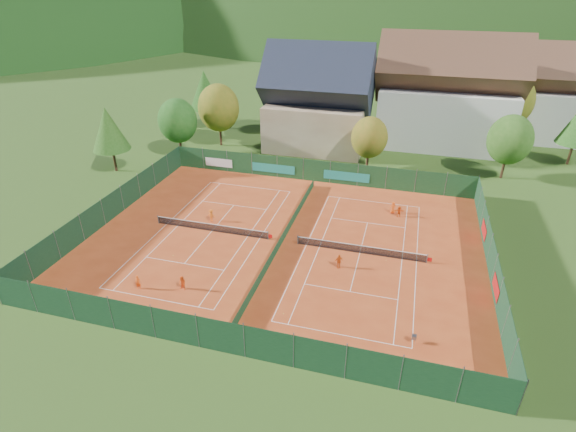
% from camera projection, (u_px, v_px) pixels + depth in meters
% --- Properties ---
extents(ground, '(600.00, 600.00, 0.00)m').
position_uv_depth(ground, '(283.00, 242.00, 46.60)').
color(ground, '#2B4B17').
rests_on(ground, ground).
extents(clay_pad, '(40.00, 32.00, 0.01)m').
position_uv_depth(clay_pad, '(283.00, 242.00, 46.59)').
color(clay_pad, '#B4401A').
rests_on(clay_pad, ground).
extents(court_markings_left, '(11.03, 23.83, 0.00)m').
position_uv_depth(court_markings_left, '(212.00, 231.00, 48.49)').
color(court_markings_left, white).
rests_on(court_markings_left, ground).
extents(court_markings_right, '(11.03, 23.83, 0.00)m').
position_uv_depth(court_markings_right, '(360.00, 253.00, 44.68)').
color(court_markings_right, white).
rests_on(court_markings_right, ground).
extents(tennis_net_left, '(13.30, 0.10, 1.02)m').
position_uv_depth(tennis_net_left, '(213.00, 227.00, 48.21)').
color(tennis_net_left, '#59595B').
rests_on(tennis_net_left, ground).
extents(tennis_net_right, '(13.30, 0.10, 1.02)m').
position_uv_depth(tennis_net_right, '(362.00, 249.00, 44.41)').
color(tennis_net_right, '#59595B').
rests_on(tennis_net_right, ground).
extents(court_divider, '(0.03, 28.80, 1.00)m').
position_uv_depth(court_divider, '(283.00, 238.00, 46.35)').
color(court_divider, '#14391F').
rests_on(court_divider, ground).
extents(fence_north, '(40.00, 0.10, 3.00)m').
position_uv_depth(fence_north, '(313.00, 171.00, 59.54)').
color(fence_north, '#163D1E').
rests_on(fence_north, ground).
extents(fence_south, '(40.00, 0.04, 3.00)m').
position_uv_depth(fence_south, '(221.00, 336.00, 32.33)').
color(fence_south, '#12321B').
rests_on(fence_south, ground).
extents(fence_west, '(0.04, 32.00, 3.00)m').
position_uv_depth(fence_west, '(113.00, 205.00, 50.63)').
color(fence_west, '#12331D').
rests_on(fence_west, ground).
extents(fence_east, '(0.09, 32.00, 3.00)m').
position_uv_depth(fence_east, '(492.00, 259.00, 41.18)').
color(fence_east, '#12341D').
rests_on(fence_east, ground).
extents(chalet, '(16.20, 12.00, 16.00)m').
position_uv_depth(chalet, '(318.00, 105.00, 69.55)').
color(chalet, '#C3AC8A').
rests_on(chalet, ground).
extents(hotel_block_a, '(21.60, 11.00, 17.25)m').
position_uv_depth(hotel_block_a, '(446.00, 99.00, 69.75)').
color(hotel_block_a, silver).
rests_on(hotel_block_a, ground).
extents(hotel_block_b, '(17.28, 10.00, 15.50)m').
position_uv_depth(hotel_block_b, '(533.00, 98.00, 73.56)').
color(hotel_block_b, silver).
rests_on(hotel_block_b, ground).
extents(tree_west_front, '(5.72, 5.72, 8.69)m').
position_uv_depth(tree_west_front, '(178.00, 121.00, 66.18)').
color(tree_west_front, '#492A1A').
rests_on(tree_west_front, ground).
extents(tree_west_mid, '(6.44, 6.44, 9.78)m').
position_uv_depth(tree_west_mid, '(219.00, 108.00, 69.99)').
color(tree_west_mid, '#402516').
rests_on(tree_west_mid, ground).
extents(tree_west_back, '(5.60, 5.60, 10.00)m').
position_uv_depth(tree_west_back, '(205.00, 90.00, 77.87)').
color(tree_west_back, '#4C311B').
rests_on(tree_west_back, ground).
extents(tree_center, '(5.01, 5.01, 7.60)m').
position_uv_depth(tree_center, '(369.00, 137.00, 61.54)').
color(tree_center, '#4C2C1B').
rests_on(tree_center, ground).
extents(tree_east_front, '(5.72, 5.72, 8.69)m').
position_uv_depth(tree_east_front, '(510.00, 140.00, 58.64)').
color(tree_east_front, '#442C18').
rests_on(tree_east_front, ground).
extents(tree_west_side, '(5.04, 5.04, 9.00)m').
position_uv_depth(tree_west_side, '(108.00, 129.00, 60.52)').
color(tree_west_side, '#4D2F1B').
rests_on(tree_west_side, ground).
extents(tree_east_back, '(7.15, 7.15, 10.86)m').
position_uv_depth(tree_east_back, '(511.00, 101.00, 71.07)').
color(tree_east_back, '#4C2E1B').
rests_on(tree_east_back, ground).
extents(mountain_backdrop, '(820.00, 530.00, 242.00)m').
position_uv_depth(mountain_backdrop, '(445.00, 101.00, 256.35)').
color(mountain_backdrop, black).
rests_on(mountain_backdrop, ground).
extents(ball_hopper, '(0.34, 0.34, 0.80)m').
position_uv_depth(ball_hopper, '(414.00, 337.00, 33.61)').
color(ball_hopper, slate).
rests_on(ball_hopper, ground).
extents(loose_ball_0, '(0.07, 0.07, 0.07)m').
position_uv_depth(loose_ball_0, '(173.00, 255.00, 44.28)').
color(loose_ball_0, '#CCD833').
rests_on(loose_ball_0, ground).
extents(loose_ball_1, '(0.07, 0.07, 0.07)m').
position_uv_depth(loose_ball_1, '(283.00, 314.00, 36.69)').
color(loose_ball_1, '#CCD833').
rests_on(loose_ball_1, ground).
extents(loose_ball_2, '(0.07, 0.07, 0.07)m').
position_uv_depth(loose_ball_2, '(304.00, 237.00, 47.35)').
color(loose_ball_2, '#CCD833').
rests_on(loose_ball_2, ground).
extents(loose_ball_3, '(0.07, 0.07, 0.07)m').
position_uv_depth(loose_ball_3, '(248.00, 203.00, 54.46)').
color(loose_ball_3, '#CCD833').
rests_on(loose_ball_3, ground).
extents(loose_ball_4, '(0.07, 0.07, 0.07)m').
position_uv_depth(loose_ball_4, '(386.00, 260.00, 43.54)').
color(loose_ball_4, '#CCD833').
rests_on(loose_ball_4, ground).
extents(player_left_near, '(0.57, 0.45, 1.37)m').
position_uv_depth(player_left_near, '(138.00, 282.00, 39.36)').
color(player_left_near, '#F45915').
rests_on(player_left_near, ground).
extents(player_left_mid, '(0.79, 0.68, 1.40)m').
position_uv_depth(player_left_mid, '(182.00, 283.00, 39.21)').
color(player_left_mid, '#ED5015').
rests_on(player_left_mid, ground).
extents(player_left_far, '(0.94, 0.57, 1.43)m').
position_uv_depth(player_left_far, '(211.00, 215.00, 50.16)').
color(player_left_far, orange).
rests_on(player_left_far, ground).
extents(player_right_near, '(0.90, 0.74, 1.44)m').
position_uv_depth(player_right_near, '(339.00, 261.00, 42.17)').
color(player_right_near, '#D14D12').
rests_on(player_right_near, ground).
extents(player_right_far_a, '(0.81, 0.68, 1.41)m').
position_uv_depth(player_right_far_a, '(393.00, 207.00, 51.88)').
color(player_right_far_a, '#FA5B16').
rests_on(player_right_far_a, ground).
extents(player_right_far_b, '(1.26, 0.64, 1.30)m').
position_uv_depth(player_right_far_b, '(399.00, 211.00, 51.13)').
color(player_right_far_b, '#E55514').
rests_on(player_right_far_b, ground).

